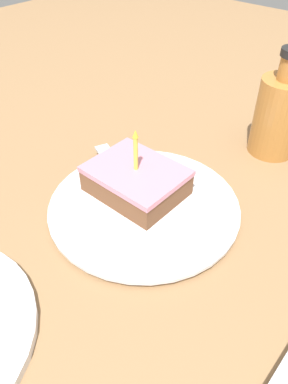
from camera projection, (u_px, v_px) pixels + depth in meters
name	position (u px, v px, depth m)	size (l,w,h in m)	color
ground_plane	(150.00, 236.00, 0.55)	(2.40, 2.40, 0.04)	olive
plate	(144.00, 206.00, 0.56)	(0.28, 0.28, 0.01)	silver
cake_slice	(136.00, 180.00, 0.56)	(0.11, 0.14, 0.11)	brown
fork	(116.00, 168.00, 0.62)	(0.09, 0.17, 0.00)	silver
bottle	(279.00, 114.00, 0.64)	(0.08, 0.08, 0.19)	#B27233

